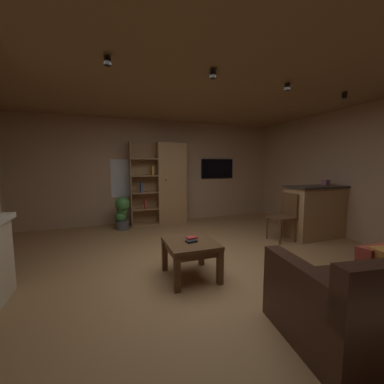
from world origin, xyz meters
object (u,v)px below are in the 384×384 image
at_px(kitchen_bar_counter, 319,211).
at_px(dining_chair, 285,213).
at_px(tissue_box, 325,182).
at_px(potted_floor_plant, 122,212).
at_px(table_book_0, 191,241).
at_px(table_book_1, 192,238).
at_px(bookshelf_cabinet, 168,184).
at_px(wall_mounted_tv, 217,169).
at_px(coffee_table, 191,248).

distance_m(kitchen_bar_counter, dining_chair, 0.83).
height_order(tissue_box, potted_floor_plant, tissue_box).
relative_size(table_book_0, dining_chair, 0.15).
bearing_deg(table_book_1, table_book_0, -112.99).
relative_size(bookshelf_cabinet, wall_mounted_tv, 2.13).
height_order(bookshelf_cabinet, kitchen_bar_counter, bookshelf_cabinet).
bearing_deg(coffee_table, dining_chair, 20.43).
distance_m(coffee_table, table_book_0, 0.11).
height_order(coffee_table, potted_floor_plant, potted_floor_plant).
xyz_separation_m(bookshelf_cabinet, dining_chair, (1.78, -2.16, -0.47)).
xyz_separation_m(tissue_box, coffee_table, (-3.27, -0.86, -0.72)).
bearing_deg(potted_floor_plant, dining_chair, -33.03).
bearing_deg(kitchen_bar_counter, wall_mounted_tv, 114.94).
bearing_deg(wall_mounted_tv, kitchen_bar_counter, -65.06).
bearing_deg(bookshelf_cabinet, coffee_table, -98.54).
bearing_deg(table_book_1, potted_floor_plant, 104.92).
bearing_deg(tissue_box, dining_chair, -178.26).
bearing_deg(wall_mounted_tv, dining_chair, -82.72).
xyz_separation_m(kitchen_bar_counter, potted_floor_plant, (-3.74, 1.95, -0.12)).
relative_size(bookshelf_cabinet, dining_chair, 2.19).
bearing_deg(bookshelf_cabinet, tissue_box, -37.10).
relative_size(coffee_table, dining_chair, 0.74).
xyz_separation_m(coffee_table, dining_chair, (2.23, 0.83, 0.14)).
distance_m(tissue_box, wall_mounted_tv, 2.71).
height_order(table_book_0, table_book_1, table_book_1).
relative_size(tissue_box, coffee_table, 0.18).
height_order(tissue_box, wall_mounted_tv, wall_mounted_tv).
xyz_separation_m(kitchen_bar_counter, tissue_box, (0.22, 0.08, 0.58)).
distance_m(table_book_0, potted_floor_plant, 2.85).
bearing_deg(potted_floor_plant, bookshelf_cabinet, 13.29).
bearing_deg(potted_floor_plant, table_book_1, -75.08).
distance_m(coffee_table, potted_floor_plant, 2.81).
xyz_separation_m(potted_floor_plant, wall_mounted_tv, (2.61, 0.48, 0.96)).
distance_m(tissue_box, coffee_table, 3.46).
xyz_separation_m(table_book_0, dining_chair, (2.23, 0.87, 0.04)).
height_order(kitchen_bar_counter, tissue_box, tissue_box).
distance_m(table_book_1, dining_chair, 2.34).
relative_size(table_book_1, dining_chair, 0.15).
bearing_deg(potted_floor_plant, coffee_table, -75.84).
relative_size(kitchen_bar_counter, wall_mounted_tv, 1.49).
bearing_deg(potted_floor_plant, kitchen_bar_counter, -27.51).
relative_size(kitchen_bar_counter, table_book_0, 10.39).
height_order(table_book_0, wall_mounted_tv, wall_mounted_tv).
height_order(bookshelf_cabinet, potted_floor_plant, bookshelf_cabinet).
bearing_deg(coffee_table, bookshelf_cabinet, 81.46).
bearing_deg(coffee_table, table_book_0, -92.17).
height_order(tissue_box, coffee_table, tissue_box).
xyz_separation_m(dining_chair, potted_floor_plant, (-2.92, 1.90, -0.12)).
bearing_deg(potted_floor_plant, tissue_box, -25.22).
relative_size(tissue_box, table_book_0, 0.89).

